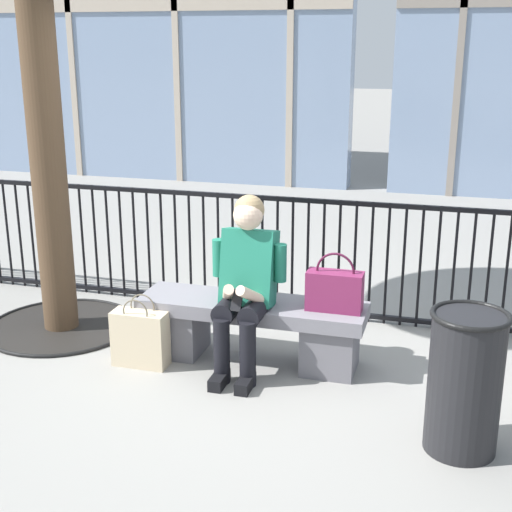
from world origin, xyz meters
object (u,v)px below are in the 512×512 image
object	(u,v)px
seated_person_with_phone	(245,280)
handbag_on_bench	(335,290)
shopping_bag	(140,338)
trash_can	(465,381)
stone_bench	(252,325)

from	to	relation	value
seated_person_with_phone	handbag_on_bench	bearing A→B (deg)	11.39
shopping_bag	trash_can	size ratio (longest dim) A/B	0.62
stone_bench	shopping_bag	size ratio (longest dim) A/B	3.14
seated_person_with_phone	handbag_on_bench	xyz separation A→B (m)	(0.59, 0.12, -0.06)
stone_bench	trash_can	world-z (taller)	trash_can
trash_can	shopping_bag	bearing A→B (deg)	167.20
stone_bench	trash_can	distance (m)	1.64
seated_person_with_phone	trash_can	bearing A→B (deg)	-24.26
stone_bench	handbag_on_bench	world-z (taller)	handbag_on_bench
stone_bench	shopping_bag	xyz separation A→B (m)	(-0.73, -0.29, -0.07)
shopping_bag	trash_can	world-z (taller)	trash_can
seated_person_with_phone	shopping_bag	xyz separation A→B (m)	(-0.72, -0.16, -0.45)
handbag_on_bench	trash_can	size ratio (longest dim) A/B	0.50
handbag_on_bench	stone_bench	bearing A→B (deg)	179.01
stone_bench	seated_person_with_phone	world-z (taller)	seated_person_with_phone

